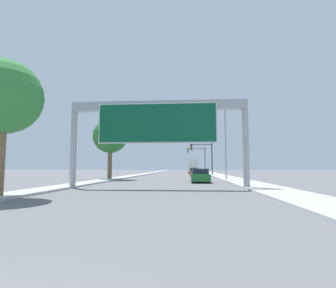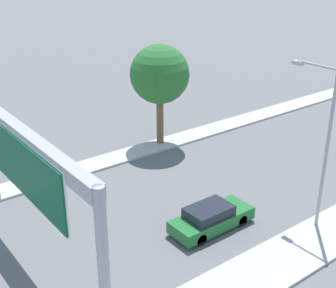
% 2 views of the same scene
% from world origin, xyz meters
% --- Properties ---
extents(sidewalk_right, '(3.00, 120.00, 0.15)m').
position_xyz_m(sidewalk_right, '(7.75, 60.00, 0.07)').
color(sidewalk_right, '#B1B1B1').
rests_on(sidewalk_right, ground).
extents(median_strip_left, '(2.00, 120.00, 0.15)m').
position_xyz_m(median_strip_left, '(-7.25, 60.00, 0.07)').
color(median_strip_left, '#B1B1B1').
rests_on(median_strip_left, ground).
extents(sign_gantry, '(13.37, 0.73, 6.52)m').
position_xyz_m(sign_gantry, '(0.00, 17.86, 5.02)').
color(sign_gantry, '#9EA0A5').
rests_on(sign_gantry, ground).
extents(car_near_left, '(1.80, 4.40, 1.43)m').
position_xyz_m(car_near_left, '(3.50, 56.61, 0.68)').
color(car_near_left, '#1E662D').
rests_on(car_near_left, ground).
extents(car_far_center, '(1.73, 4.76, 1.36)m').
position_xyz_m(car_far_center, '(3.50, 41.92, 0.65)').
color(car_far_center, red).
rests_on(car_far_center, ground).
extents(car_mid_right, '(1.84, 4.76, 1.40)m').
position_xyz_m(car_mid_right, '(3.50, 26.19, 0.67)').
color(car_mid_right, '#1E662D').
rests_on(car_mid_right, ground).
extents(truck_box_primary, '(2.36, 8.80, 3.59)m').
position_xyz_m(truck_box_primary, '(3.50, 64.69, 1.81)').
color(truck_box_primary, white).
rests_on(truck_box_primary, ground).
extents(traffic_light_near_intersection, '(4.26, 0.32, 6.12)m').
position_xyz_m(traffic_light_near_intersection, '(5.40, 48.00, 4.12)').
color(traffic_light_near_intersection, '#2D2D30').
rests_on(traffic_light_near_intersection, ground).
extents(traffic_light_mid_block, '(4.95, 0.32, 6.75)m').
position_xyz_m(traffic_light_mid_block, '(5.24, 68.00, 4.57)').
color(traffic_light_mid_block, '#2D2D30').
rests_on(traffic_light_mid_block, ground).
extents(palm_tree_foreground, '(3.83, 3.83, 7.07)m').
position_xyz_m(palm_tree_foreground, '(-7.10, 11.07, 5.10)').
color(palm_tree_foreground, brown).
rests_on(palm_tree_foreground, ground).
extents(palm_tree_background, '(4.36, 4.36, 7.70)m').
position_xyz_m(palm_tree_background, '(-7.53, 30.96, 5.47)').
color(palm_tree_background, brown).
rests_on(palm_tree_background, ground).
extents(street_lamp_right, '(2.75, 0.28, 8.86)m').
position_xyz_m(street_lamp_right, '(6.51, 30.87, 5.24)').
color(street_lamp_right, '#9EA0A5').
rests_on(street_lamp_right, ground).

